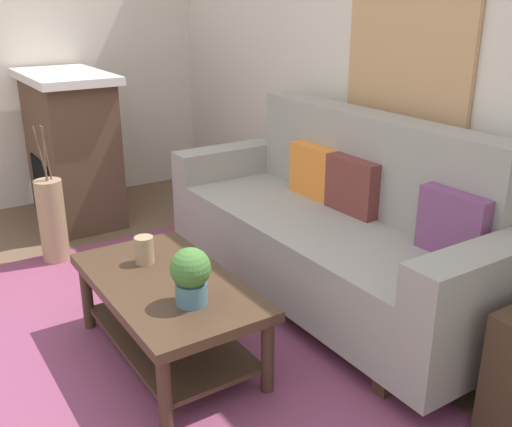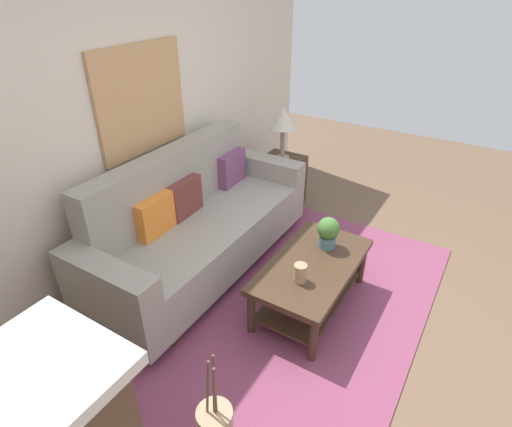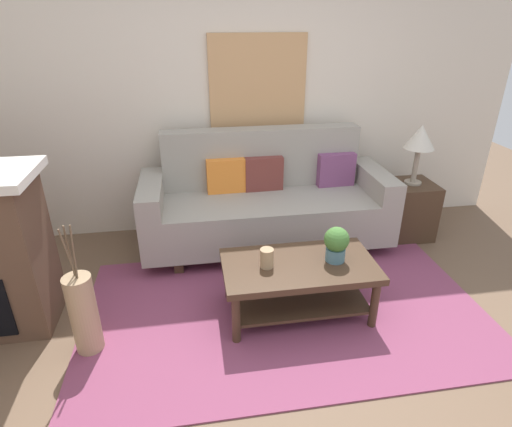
{
  "view_description": "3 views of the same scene",
  "coord_description": "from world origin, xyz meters",
  "px_view_note": "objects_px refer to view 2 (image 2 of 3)",
  "views": [
    {
      "loc": [
        2.42,
        -0.52,
        1.7
      ],
      "look_at": [
        0.1,
        0.99,
        0.67
      ],
      "focal_mm": 41.25,
      "sensor_mm": 36.0,
      "label": 1
    },
    {
      "loc": [
        -2.3,
        -0.47,
        2.37
      ],
      "look_at": [
        0.2,
        1.07,
        0.63
      ],
      "focal_mm": 29.11,
      "sensor_mm": 36.0,
      "label": 2
    },
    {
      "loc": [
        -0.62,
        -1.97,
        2.04
      ],
      "look_at": [
        -0.14,
        1.02,
        0.59
      ],
      "focal_mm": 29.25,
      "sensor_mm": 36.0,
      "label": 3
    }
  ],
  "objects_px": {
    "couch": "(198,226)",
    "coffee_table": "(312,275)",
    "framed_painting": "(142,100)",
    "tabletop_vase": "(300,273)",
    "throw_pillow_plum": "(231,168)",
    "side_table": "(281,181)",
    "throw_pillow_orange": "(155,216)",
    "potted_plant_tabletop": "(328,232)",
    "throw_pillow_maroon": "(184,198)",
    "table_lamp": "(283,120)"
  },
  "relations": [
    {
      "from": "throw_pillow_orange",
      "to": "tabletop_vase",
      "type": "relative_size",
      "value": 2.56
    },
    {
      "from": "potted_plant_tabletop",
      "to": "table_lamp",
      "type": "distance_m",
      "value": 1.58
    },
    {
      "from": "potted_plant_tabletop",
      "to": "tabletop_vase",
      "type": "bearing_deg",
      "value": -179.28
    },
    {
      "from": "coffee_table",
      "to": "potted_plant_tabletop",
      "type": "height_order",
      "value": "potted_plant_tabletop"
    },
    {
      "from": "couch",
      "to": "tabletop_vase",
      "type": "height_order",
      "value": "couch"
    },
    {
      "from": "throw_pillow_plum",
      "to": "tabletop_vase",
      "type": "bearing_deg",
      "value": -126.71
    },
    {
      "from": "potted_plant_tabletop",
      "to": "side_table",
      "type": "bearing_deg",
      "value": 42.3
    },
    {
      "from": "couch",
      "to": "throw_pillow_maroon",
      "type": "xyz_separation_m",
      "value": [
        0.0,
        0.13,
        0.25
      ]
    },
    {
      "from": "throw_pillow_maroon",
      "to": "tabletop_vase",
      "type": "bearing_deg",
      "value": -98.99
    },
    {
      "from": "couch",
      "to": "tabletop_vase",
      "type": "xyz_separation_m",
      "value": [
        -0.19,
        -1.09,
        0.07
      ]
    },
    {
      "from": "throw_pillow_plum",
      "to": "table_lamp",
      "type": "height_order",
      "value": "table_lamp"
    },
    {
      "from": "throw_pillow_plum",
      "to": "coffee_table",
      "type": "xyz_separation_m",
      "value": [
        -0.67,
        -1.21,
        -0.37
      ]
    },
    {
      "from": "throw_pillow_plum",
      "to": "framed_painting",
      "type": "height_order",
      "value": "framed_painting"
    },
    {
      "from": "throw_pillow_orange",
      "to": "potted_plant_tabletop",
      "type": "relative_size",
      "value": 1.37
    },
    {
      "from": "throw_pillow_plum",
      "to": "coffee_table",
      "type": "height_order",
      "value": "throw_pillow_plum"
    },
    {
      "from": "throw_pillow_orange",
      "to": "coffee_table",
      "type": "distance_m",
      "value": 1.32
    },
    {
      "from": "couch",
      "to": "framed_painting",
      "type": "xyz_separation_m",
      "value": [
        0.0,
        0.47,
        1.04
      ]
    },
    {
      "from": "coffee_table",
      "to": "tabletop_vase",
      "type": "relative_size",
      "value": 7.82
    },
    {
      "from": "tabletop_vase",
      "to": "framed_painting",
      "type": "bearing_deg",
      "value": 82.96
    },
    {
      "from": "throw_pillow_plum",
      "to": "side_table",
      "type": "bearing_deg",
      "value": -14.05
    },
    {
      "from": "coffee_table",
      "to": "table_lamp",
      "type": "xyz_separation_m",
      "value": [
        1.39,
        1.02,
        0.68
      ]
    },
    {
      "from": "tabletop_vase",
      "to": "framed_painting",
      "type": "height_order",
      "value": "framed_painting"
    },
    {
      "from": "throw_pillow_plum",
      "to": "side_table",
      "type": "height_order",
      "value": "throw_pillow_plum"
    },
    {
      "from": "couch",
      "to": "throw_pillow_orange",
      "type": "distance_m",
      "value": 0.45
    },
    {
      "from": "throw_pillow_maroon",
      "to": "side_table",
      "type": "bearing_deg",
      "value": -7.2
    },
    {
      "from": "couch",
      "to": "coffee_table",
      "type": "relative_size",
      "value": 2.07
    },
    {
      "from": "throw_pillow_maroon",
      "to": "throw_pillow_plum",
      "type": "xyz_separation_m",
      "value": [
        0.71,
        0.0,
        0.0
      ]
    },
    {
      "from": "tabletop_vase",
      "to": "throw_pillow_orange",
      "type": "bearing_deg",
      "value": 97.71
    },
    {
      "from": "throw_pillow_maroon",
      "to": "coffee_table",
      "type": "relative_size",
      "value": 0.33
    },
    {
      "from": "throw_pillow_plum",
      "to": "throw_pillow_maroon",
      "type": "bearing_deg",
      "value": 180.0
    },
    {
      "from": "table_lamp",
      "to": "framed_painting",
      "type": "xyz_separation_m",
      "value": [
        -1.44,
        0.52,
        0.47
      ]
    },
    {
      "from": "side_table",
      "to": "framed_painting",
      "type": "xyz_separation_m",
      "value": [
        -1.44,
        0.52,
        1.19
      ]
    },
    {
      "from": "throw_pillow_maroon",
      "to": "coffee_table",
      "type": "distance_m",
      "value": 1.26
    },
    {
      "from": "tabletop_vase",
      "to": "potted_plant_tabletop",
      "type": "bearing_deg",
      "value": 0.72
    },
    {
      "from": "coffee_table",
      "to": "framed_painting",
      "type": "distance_m",
      "value": 1.93
    },
    {
      "from": "potted_plant_tabletop",
      "to": "throw_pillow_orange",
      "type": "bearing_deg",
      "value": 118.93
    },
    {
      "from": "couch",
      "to": "coffee_table",
      "type": "bearing_deg",
      "value": -87.51
    },
    {
      "from": "couch",
      "to": "table_lamp",
      "type": "relative_size",
      "value": 3.99
    },
    {
      "from": "couch",
      "to": "throw_pillow_orange",
      "type": "height_order",
      "value": "couch"
    },
    {
      "from": "throw_pillow_maroon",
      "to": "framed_painting",
      "type": "bearing_deg",
      "value": 90.0
    },
    {
      "from": "throw_pillow_orange",
      "to": "throw_pillow_plum",
      "type": "height_order",
      "value": "same"
    },
    {
      "from": "side_table",
      "to": "framed_painting",
      "type": "bearing_deg",
      "value": 160.02
    },
    {
      "from": "throw_pillow_orange",
      "to": "potted_plant_tabletop",
      "type": "bearing_deg",
      "value": -61.07
    },
    {
      "from": "throw_pillow_orange",
      "to": "framed_painting",
      "type": "bearing_deg",
      "value": 43.75
    },
    {
      "from": "table_lamp",
      "to": "throw_pillow_plum",
      "type": "bearing_deg",
      "value": 165.95
    },
    {
      "from": "throw_pillow_maroon",
      "to": "couch",
      "type": "bearing_deg",
      "value": -90.0
    },
    {
      "from": "throw_pillow_orange",
      "to": "framed_painting",
      "type": "height_order",
      "value": "framed_painting"
    },
    {
      "from": "coffee_table",
      "to": "table_lamp",
      "type": "distance_m",
      "value": 1.86
    },
    {
      "from": "coffee_table",
      "to": "tabletop_vase",
      "type": "xyz_separation_m",
      "value": [
        -0.24,
        -0.01,
        0.19
      ]
    },
    {
      "from": "framed_painting",
      "to": "throw_pillow_plum",
      "type": "bearing_deg",
      "value": -25.58
    }
  ]
}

